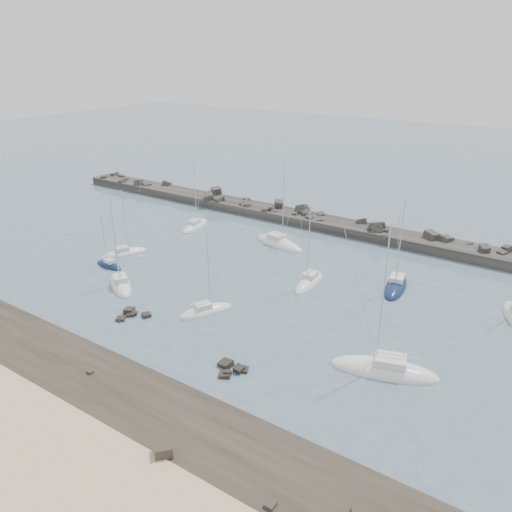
{
  "coord_description": "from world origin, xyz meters",
  "views": [
    {
      "loc": [
        41.8,
        -48.13,
        33.56
      ],
      "look_at": [
        1.81,
        12.0,
        3.09
      ],
      "focal_mm": 35.0,
      "sensor_mm": 36.0,
      "label": 1
    }
  ],
  "objects_px": {
    "sailboat_4": "(121,285)",
    "sailboat_6": "(206,311)",
    "sailboat_2": "(125,254)",
    "sailboat_0": "(195,226)",
    "sailboat_1": "(109,266)",
    "sailboat_3": "(279,244)",
    "sailboat_5": "(309,283)",
    "sailboat_9": "(384,371)",
    "sailboat_7": "(396,287)"
  },
  "relations": [
    {
      "from": "sailboat_2",
      "to": "sailboat_3",
      "type": "height_order",
      "value": "sailboat_3"
    },
    {
      "from": "sailboat_5",
      "to": "sailboat_0",
      "type": "bearing_deg",
      "value": 161.78
    },
    {
      "from": "sailboat_0",
      "to": "sailboat_2",
      "type": "relative_size",
      "value": 1.13
    },
    {
      "from": "sailboat_6",
      "to": "sailboat_7",
      "type": "xyz_separation_m",
      "value": [
        19.06,
        21.63,
        0.02
      ]
    },
    {
      "from": "sailboat_1",
      "to": "sailboat_0",
      "type": "bearing_deg",
      "value": 91.77
    },
    {
      "from": "sailboat_2",
      "to": "sailboat_5",
      "type": "height_order",
      "value": "sailboat_5"
    },
    {
      "from": "sailboat_1",
      "to": "sailboat_9",
      "type": "xyz_separation_m",
      "value": [
        48.08,
        -2.66,
        0.02
      ]
    },
    {
      "from": "sailboat_3",
      "to": "sailboat_0",
      "type": "bearing_deg",
      "value": -176.76
    },
    {
      "from": "sailboat_6",
      "to": "sailboat_7",
      "type": "distance_m",
      "value": 28.83
    },
    {
      "from": "sailboat_0",
      "to": "sailboat_6",
      "type": "distance_m",
      "value": 35.15
    },
    {
      "from": "sailboat_2",
      "to": "sailboat_7",
      "type": "bearing_deg",
      "value": 17.0
    },
    {
      "from": "sailboat_7",
      "to": "sailboat_9",
      "type": "xyz_separation_m",
      "value": [
        6.01,
        -21.15,
        0.0
      ]
    },
    {
      "from": "sailboat_3",
      "to": "sailboat_9",
      "type": "distance_m",
      "value": 39.93
    },
    {
      "from": "sailboat_1",
      "to": "sailboat_5",
      "type": "distance_m",
      "value": 33.02
    },
    {
      "from": "sailboat_5",
      "to": "sailboat_9",
      "type": "height_order",
      "value": "sailboat_9"
    },
    {
      "from": "sailboat_4",
      "to": "sailboat_6",
      "type": "xyz_separation_m",
      "value": [
        15.88,
        0.8,
        -0.03
      ]
    },
    {
      "from": "sailboat_1",
      "to": "sailboat_4",
      "type": "relative_size",
      "value": 0.65
    },
    {
      "from": "sailboat_1",
      "to": "sailboat_7",
      "type": "bearing_deg",
      "value": 23.73
    },
    {
      "from": "sailboat_3",
      "to": "sailboat_7",
      "type": "height_order",
      "value": "sailboat_3"
    },
    {
      "from": "sailboat_1",
      "to": "sailboat_4",
      "type": "xyz_separation_m",
      "value": [
        7.13,
        -3.94,
        0.02
      ]
    },
    {
      "from": "sailboat_5",
      "to": "sailboat_1",
      "type": "bearing_deg",
      "value": -157.72
    },
    {
      "from": "sailboat_9",
      "to": "sailboat_2",
      "type": "bearing_deg",
      "value": 171.19
    },
    {
      "from": "sailboat_7",
      "to": "sailboat_9",
      "type": "distance_m",
      "value": 21.98
    },
    {
      "from": "sailboat_5",
      "to": "sailboat_6",
      "type": "bearing_deg",
      "value": -115.73
    },
    {
      "from": "sailboat_3",
      "to": "sailboat_6",
      "type": "xyz_separation_m",
      "value": [
        4.75,
        -27.03,
        -0.02
      ]
    },
    {
      "from": "sailboat_2",
      "to": "sailboat_7",
      "type": "height_order",
      "value": "sailboat_7"
    },
    {
      "from": "sailboat_0",
      "to": "sailboat_4",
      "type": "relative_size",
      "value": 0.97
    },
    {
      "from": "sailboat_0",
      "to": "sailboat_7",
      "type": "relative_size",
      "value": 0.93
    },
    {
      "from": "sailboat_0",
      "to": "sailboat_5",
      "type": "xyz_separation_m",
      "value": [
        31.26,
        -10.29,
        0.01
      ]
    },
    {
      "from": "sailboat_0",
      "to": "sailboat_5",
      "type": "distance_m",
      "value": 32.91
    },
    {
      "from": "sailboat_1",
      "to": "sailboat_2",
      "type": "distance_m",
      "value": 5.39
    },
    {
      "from": "sailboat_2",
      "to": "sailboat_9",
      "type": "relative_size",
      "value": 0.67
    },
    {
      "from": "sailboat_0",
      "to": "sailboat_4",
      "type": "bearing_deg",
      "value": -73.68
    },
    {
      "from": "sailboat_1",
      "to": "sailboat_4",
      "type": "bearing_deg",
      "value": -28.94
    },
    {
      "from": "sailboat_4",
      "to": "sailboat_1",
      "type": "bearing_deg",
      "value": 151.06
    },
    {
      "from": "sailboat_2",
      "to": "sailboat_3",
      "type": "xyz_separation_m",
      "value": [
        20.06,
        18.81,
        0.02
      ]
    },
    {
      "from": "sailboat_3",
      "to": "sailboat_1",
      "type": "bearing_deg",
      "value": -127.39
    },
    {
      "from": "sailboat_4",
      "to": "sailboat_6",
      "type": "relative_size",
      "value": 1.19
    },
    {
      "from": "sailboat_2",
      "to": "sailboat_5",
      "type": "bearing_deg",
      "value": 12.96
    },
    {
      "from": "sailboat_3",
      "to": "sailboat_4",
      "type": "relative_size",
      "value": 1.19
    },
    {
      "from": "sailboat_3",
      "to": "sailboat_4",
      "type": "xyz_separation_m",
      "value": [
        -11.13,
        -27.82,
        0.01
      ]
    },
    {
      "from": "sailboat_9",
      "to": "sailboat_0",
      "type": "bearing_deg",
      "value": 152.43
    },
    {
      "from": "sailboat_4",
      "to": "sailboat_7",
      "type": "distance_m",
      "value": 41.52
    },
    {
      "from": "sailboat_1",
      "to": "sailboat_3",
      "type": "height_order",
      "value": "sailboat_3"
    },
    {
      "from": "sailboat_2",
      "to": "sailboat_5",
      "type": "relative_size",
      "value": 0.92
    },
    {
      "from": "sailboat_2",
      "to": "sailboat_4",
      "type": "relative_size",
      "value": 0.86
    },
    {
      "from": "sailboat_1",
      "to": "sailboat_6",
      "type": "relative_size",
      "value": 0.77
    },
    {
      "from": "sailboat_1",
      "to": "sailboat_4",
      "type": "distance_m",
      "value": 8.14
    },
    {
      "from": "sailboat_9",
      "to": "sailboat_7",
      "type": "bearing_deg",
      "value": 105.88
    },
    {
      "from": "sailboat_0",
      "to": "sailboat_7",
      "type": "bearing_deg",
      "value": -5.77
    }
  ]
}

